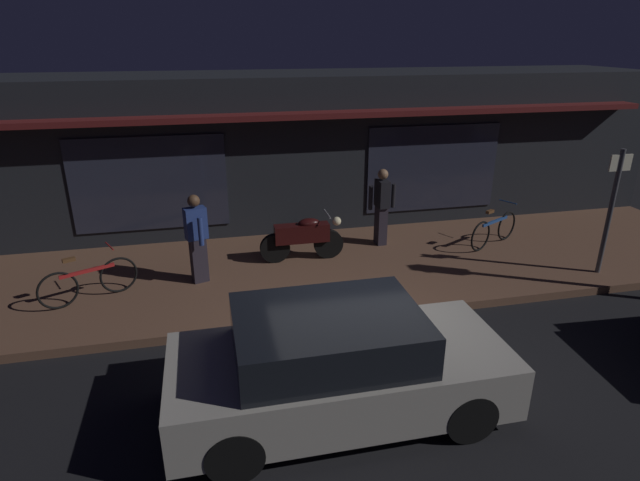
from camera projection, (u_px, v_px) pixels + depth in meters
name	position (u px, v px, depth m)	size (l,w,h in m)	color
ground_plane	(362.00, 359.00, 7.67)	(60.00, 60.00, 0.00)	black
sidewalk_slab	(318.00, 270.00, 10.36)	(18.00, 4.00, 0.15)	brown
storefront_building	(289.00, 149.00, 12.80)	(18.00, 3.30, 3.60)	black
motorcycle	(304.00, 237.00, 10.49)	(1.70, 0.55, 0.97)	black
bicycle_parked	(494.00, 230.00, 11.27)	(1.49, 0.81, 0.91)	black
bicycle_extra	(89.00, 281.00, 8.92)	(1.52, 0.74, 0.91)	black
person_photographer	(197.00, 237.00, 9.43)	(0.43, 0.61, 1.67)	#28232D
person_bystander	(382.00, 205.00, 11.16)	(0.61, 0.39, 1.67)	#28232D
sign_post	(612.00, 205.00, 9.61)	(0.44, 0.09, 2.40)	#47474C
parked_car_near	(336.00, 365.00, 6.33)	(4.10, 1.79, 1.42)	black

